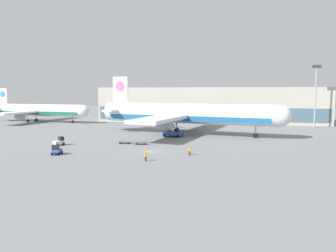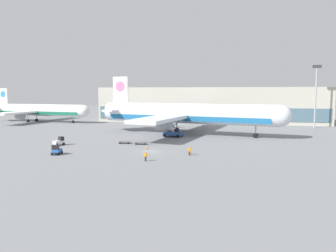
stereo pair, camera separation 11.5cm
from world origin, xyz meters
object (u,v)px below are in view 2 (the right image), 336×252
at_px(baggage_tug_foreground, 56,150).
at_px(baggage_tug_mid, 59,142).
at_px(airplane_distant, 37,110).
at_px(scissor_lift_loader, 173,129).
at_px(baggage_dolly_lead, 124,142).
at_px(ground_crew_far, 189,150).
at_px(ground_crew_near, 146,155).
at_px(traffic_cone_far, 190,152).
at_px(light_mast, 316,91).
at_px(traffic_cone_near, 147,147).
at_px(airplane_main, 184,114).
at_px(baggage_dolly_second, 141,143).

height_order(baggage_tug_foreground, baggage_tug_mid, same).
xyz_separation_m(airplane_distant, scissor_lift_loader, (63.03, -30.61, -2.68)).
bearing_deg(baggage_dolly_lead, ground_crew_far, -38.62).
height_order(ground_crew_near, traffic_cone_far, ground_crew_near).
xyz_separation_m(light_mast, airplane_distant, (-105.50, -1.20, -7.71)).
height_order(ground_crew_far, traffic_cone_far, ground_crew_far).
bearing_deg(traffic_cone_near, scissor_lift_loader, 85.09).
bearing_deg(ground_crew_near, baggage_tug_mid, 165.53).
bearing_deg(baggage_tug_mid, ground_crew_near, -88.81).
xyz_separation_m(baggage_tug_mid, traffic_cone_far, (31.28, -3.75, -0.49)).
height_order(airplane_main, baggage_tug_foreground, airplane_main).
bearing_deg(scissor_lift_loader, light_mast, 46.65).
height_order(airplane_distant, baggage_dolly_second, airplane_distant).
bearing_deg(baggage_dolly_second, scissor_lift_loader, 65.10).
height_order(baggage_dolly_lead, traffic_cone_far, traffic_cone_far).
xyz_separation_m(baggage_tug_mid, baggage_dolly_lead, (13.77, 5.81, -0.49)).
bearing_deg(light_mast, baggage_tug_foreground, -133.95).
relative_size(airplane_main, baggage_tug_mid, 20.52).
distance_m(light_mast, ground_crew_near, 76.65).
xyz_separation_m(scissor_lift_loader, baggage_tug_foreground, (-17.22, -30.12, -1.15)).
bearing_deg(airplane_main, traffic_cone_near, -87.77).
bearing_deg(baggage_dolly_lead, traffic_cone_near, -45.10).
bearing_deg(traffic_cone_near, airplane_main, 82.40).
bearing_deg(scissor_lift_loader, traffic_cone_far, -60.36).
xyz_separation_m(airplane_main, scissor_lift_loader, (-1.78, -6.22, -3.81)).
xyz_separation_m(light_mast, baggage_tug_foreground, (-59.69, -61.92, -11.53)).
relative_size(airplane_distant, ground_crew_near, 26.26).
xyz_separation_m(airplane_main, baggage_tug_foreground, (-19.00, -36.34, -4.96)).
bearing_deg(baggage_tug_foreground, baggage_dolly_second, 130.36).
bearing_deg(ground_crew_far, baggage_dolly_second, 159.10).
bearing_deg(baggage_dolly_second, light_mast, 37.86).
distance_m(light_mast, airplane_distant, 105.79).
distance_m(airplane_main, airplane_distant, 69.25).
xyz_separation_m(scissor_lift_loader, ground_crew_far, (8.54, -25.10, -0.98)).
bearing_deg(ground_crew_near, airplane_distant, 147.93).
xyz_separation_m(baggage_dolly_lead, ground_crew_near, (10.72, -18.02, 0.66)).
xyz_separation_m(baggage_tug_mid, ground_crew_far, (31.29, -5.17, 0.16)).
bearing_deg(airplane_distant, airplane_main, -16.00).
bearing_deg(airplane_distant, ground_crew_near, -39.47).
relative_size(scissor_lift_loader, baggage_tug_foreground, 2.11).
distance_m(baggage_tug_mid, ground_crew_far, 31.71).
bearing_deg(traffic_cone_far, light_mast, 58.54).
bearing_deg(baggage_tug_foreground, light_mast, 124.80).
distance_m(scissor_lift_loader, ground_crew_near, 32.19).
bearing_deg(baggage_tug_mid, baggage_dolly_lead, -39.43).
xyz_separation_m(scissor_lift_loader, traffic_cone_near, (-1.71, -19.91, -1.69)).
relative_size(baggage_tug_foreground, ground_crew_near, 1.50).
bearing_deg(traffic_cone_near, baggage_tug_foreground, -146.64).
height_order(airplane_distant, baggage_tug_foreground, airplane_distant).
bearing_deg(baggage_tug_foreground, baggage_tug_mid, -162.76).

